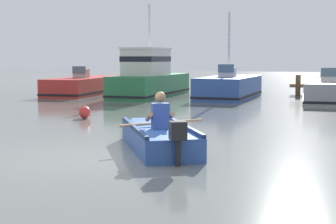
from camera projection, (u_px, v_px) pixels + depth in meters
The scene contains 7 objects.
ground_plane at pixel (102, 157), 9.61m from camera, with size 120.00×120.00×0.00m, color slate.
rowboat_with_person at pixel (158, 137), 10.42m from camera, with size 2.46×3.46×1.19m.
moored_boat_red at pixel (85, 86), 26.15m from camera, with size 2.27×6.26×1.43m.
moored_boat_green at pixel (149, 78), 24.39m from camera, with size 2.31×6.38×4.40m.
moored_boat_blue at pixel (229, 88), 23.49m from camera, with size 2.46×5.33×3.90m.
moored_boat_grey at pixel (329, 92), 21.68m from camera, with size 2.29×5.26×1.44m.
mooring_buoy at pixel (85, 112), 15.70m from camera, with size 0.37×0.37×0.37m, color red.
Camera 1 is at (3.91, -8.71, 1.86)m, focal length 54.43 mm.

